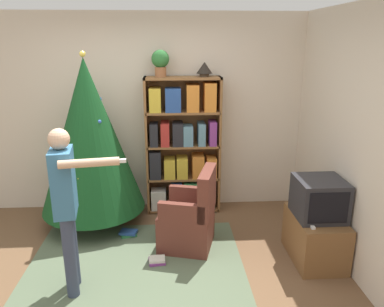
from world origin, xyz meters
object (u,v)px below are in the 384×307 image
at_px(armchair, 190,220).
at_px(table_lamp, 204,68).
at_px(bookshelf, 183,149).
at_px(christmas_tree, 89,137).
at_px(television, 319,198).
at_px(standing_person, 66,200).
at_px(potted_plant, 160,61).

distance_m(armchair, table_lamp, 1.88).
relative_size(bookshelf, christmas_tree, 0.85).
relative_size(bookshelf, armchair, 1.96).
height_order(christmas_tree, armchair, christmas_tree).
bearing_deg(christmas_tree, bookshelf, 16.29).
bearing_deg(television, christmas_tree, 158.49).
distance_m(bookshelf, standing_person, 2.00).
height_order(television, table_lamp, table_lamp).
distance_m(christmas_tree, potted_plant, 1.27).
relative_size(christmas_tree, standing_person, 1.38).
bearing_deg(television, table_lamp, 128.94).
bearing_deg(bookshelf, table_lamp, 2.39).
height_order(bookshelf, armchair, bookshelf).
distance_m(bookshelf, armchair, 1.11).
height_order(christmas_tree, potted_plant, potted_plant).
xyz_separation_m(christmas_tree, standing_person, (0.05, -1.35, -0.22)).
height_order(standing_person, table_lamp, table_lamp).
bearing_deg(standing_person, bookshelf, 138.40).
xyz_separation_m(television, potted_plant, (-1.61, 1.32, 1.30)).
height_order(bookshelf, potted_plant, potted_plant).
bearing_deg(armchair, christmas_tree, -103.24).
bearing_deg(bookshelf, standing_person, -122.87).
distance_m(armchair, potted_plant, 1.96).
distance_m(bookshelf, potted_plant, 1.16).
bearing_deg(standing_person, table_lamp, 132.53).
xyz_separation_m(television, standing_person, (-2.42, -0.37, 0.21)).
distance_m(bookshelf, television, 1.88).
xyz_separation_m(bookshelf, television, (1.34, -1.31, -0.17)).
xyz_separation_m(christmas_tree, armchair, (1.18, -0.63, -0.82)).
bearing_deg(christmas_tree, television, -21.51).
xyz_separation_m(christmas_tree, table_lamp, (1.41, 0.34, 0.77)).
distance_m(armchair, standing_person, 1.46).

